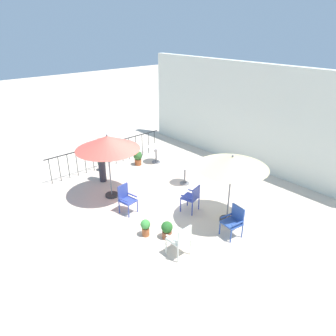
{
  "coord_description": "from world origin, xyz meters",
  "views": [
    {
      "loc": [
        7.2,
        -6.08,
        5.46
      ],
      "look_at": [
        0.0,
        0.23,
        1.04
      ],
      "focal_mm": 33.53,
      "sensor_mm": 36.0,
      "label": 1
    }
  ],
  "objects_px": {
    "patio_chair_2": "(126,197)",
    "potted_plant_3": "(145,227)",
    "patio_chair_1": "(192,196)",
    "potted_plant_0": "(167,229)",
    "potted_plant_1": "(102,165)",
    "patio_chair_0": "(181,238)",
    "potted_plant_2": "(138,157)",
    "cafe_table_0": "(185,171)",
    "patio_chair_3": "(234,220)",
    "cafe_table_1": "(156,151)",
    "patio_umbrella_1": "(107,143)",
    "standing_person": "(101,159)",
    "patio_umbrella_0": "(232,163)"
  },
  "relations": [
    {
      "from": "patio_umbrella_1",
      "to": "potted_plant_0",
      "type": "relative_size",
      "value": 4.37
    },
    {
      "from": "potted_plant_2",
      "to": "patio_chair_2",
      "type": "bearing_deg",
      "value": -42.0
    },
    {
      "from": "patio_umbrella_0",
      "to": "cafe_table_1",
      "type": "relative_size",
      "value": 2.91
    },
    {
      "from": "patio_chair_3",
      "to": "potted_plant_2",
      "type": "distance_m",
      "value": 5.78
    },
    {
      "from": "potted_plant_2",
      "to": "potted_plant_3",
      "type": "xyz_separation_m",
      "value": [
        4.1,
        -2.75,
        -0.05
      ]
    },
    {
      "from": "potted_plant_0",
      "to": "potted_plant_1",
      "type": "distance_m",
      "value": 5.21
    },
    {
      "from": "patio_chair_3",
      "to": "standing_person",
      "type": "xyz_separation_m",
      "value": [
        -5.37,
        -1.03,
        0.39
      ]
    },
    {
      "from": "potted_plant_0",
      "to": "patio_umbrella_1",
      "type": "bearing_deg",
      "value": 178.27
    },
    {
      "from": "patio_chair_0",
      "to": "potted_plant_0",
      "type": "height_order",
      "value": "patio_chair_0"
    },
    {
      "from": "potted_plant_2",
      "to": "standing_person",
      "type": "xyz_separation_m",
      "value": [
        0.34,
        -1.9,
        0.56
      ]
    },
    {
      "from": "cafe_table_0",
      "to": "patio_chair_1",
      "type": "bearing_deg",
      "value": -37.09
    },
    {
      "from": "patio_umbrella_0",
      "to": "patio_chair_2",
      "type": "relative_size",
      "value": 2.35
    },
    {
      "from": "patio_chair_1",
      "to": "cafe_table_0",
      "type": "bearing_deg",
      "value": 142.91
    },
    {
      "from": "patio_umbrella_1",
      "to": "patio_chair_2",
      "type": "relative_size",
      "value": 2.44
    },
    {
      "from": "patio_chair_0",
      "to": "potted_plant_1",
      "type": "xyz_separation_m",
      "value": [
        -5.92,
        1.17,
        -0.3
      ]
    },
    {
      "from": "cafe_table_1",
      "to": "patio_chair_3",
      "type": "relative_size",
      "value": 0.83
    },
    {
      "from": "cafe_table_1",
      "to": "potted_plant_2",
      "type": "height_order",
      "value": "cafe_table_1"
    },
    {
      "from": "patio_chair_0",
      "to": "patio_chair_2",
      "type": "bearing_deg",
      "value": 176.71
    },
    {
      "from": "patio_chair_2",
      "to": "potted_plant_1",
      "type": "bearing_deg",
      "value": 162.72
    },
    {
      "from": "patio_chair_2",
      "to": "patio_umbrella_0",
      "type": "bearing_deg",
      "value": 39.1
    },
    {
      "from": "patio_chair_0",
      "to": "potted_plant_2",
      "type": "xyz_separation_m",
      "value": [
        -5.37,
        2.6,
        -0.2
      ]
    },
    {
      "from": "patio_chair_2",
      "to": "potted_plant_3",
      "type": "relative_size",
      "value": 1.81
    },
    {
      "from": "patio_chair_2",
      "to": "potted_plant_0",
      "type": "distance_m",
      "value": 1.88
    },
    {
      "from": "patio_chair_2",
      "to": "standing_person",
      "type": "bearing_deg",
      "value": 166.99
    },
    {
      "from": "potted_plant_2",
      "to": "patio_chair_0",
      "type": "bearing_deg",
      "value": -25.79
    },
    {
      "from": "cafe_table_0",
      "to": "potted_plant_1",
      "type": "bearing_deg",
      "value": -150.95
    },
    {
      "from": "patio_chair_0",
      "to": "standing_person",
      "type": "bearing_deg",
      "value": 172.07
    },
    {
      "from": "patio_umbrella_0",
      "to": "potted_plant_0",
      "type": "relative_size",
      "value": 4.21
    },
    {
      "from": "cafe_table_1",
      "to": "patio_chair_2",
      "type": "height_order",
      "value": "patio_chair_2"
    },
    {
      "from": "cafe_table_0",
      "to": "potted_plant_1",
      "type": "relative_size",
      "value": 1.58
    },
    {
      "from": "potted_plant_0",
      "to": "potted_plant_3",
      "type": "height_order",
      "value": "potted_plant_0"
    },
    {
      "from": "potted_plant_0",
      "to": "patio_umbrella_0",
      "type": "bearing_deg",
      "value": 73.07
    },
    {
      "from": "cafe_table_0",
      "to": "standing_person",
      "type": "bearing_deg",
      "value": -135.35
    },
    {
      "from": "patio_umbrella_1",
      "to": "patio_chair_0",
      "type": "xyz_separation_m",
      "value": [
        3.82,
        -0.33,
        -1.42
      ]
    },
    {
      "from": "patio_chair_3",
      "to": "potted_plant_0",
      "type": "distance_m",
      "value": 1.89
    },
    {
      "from": "potted_plant_1",
      "to": "patio_chair_0",
      "type": "bearing_deg",
      "value": -11.15
    },
    {
      "from": "potted_plant_0",
      "to": "patio_chair_3",
      "type": "bearing_deg",
      "value": 52.99
    },
    {
      "from": "patio_umbrella_1",
      "to": "patio_chair_2",
      "type": "bearing_deg",
      "value": -8.42
    },
    {
      "from": "patio_chair_3",
      "to": "potted_plant_2",
      "type": "height_order",
      "value": "patio_chair_3"
    },
    {
      "from": "potted_plant_0",
      "to": "patio_chair_2",
      "type": "bearing_deg",
      "value": -177.52
    },
    {
      "from": "patio_umbrella_1",
      "to": "cafe_table_0",
      "type": "bearing_deg",
      "value": 68.69
    },
    {
      "from": "patio_chair_0",
      "to": "patio_chair_3",
      "type": "distance_m",
      "value": 1.76
    },
    {
      "from": "patio_umbrella_0",
      "to": "patio_chair_2",
      "type": "height_order",
      "value": "patio_umbrella_0"
    },
    {
      "from": "patio_umbrella_0",
      "to": "potted_plant_1",
      "type": "bearing_deg",
      "value": -170.3
    },
    {
      "from": "cafe_table_0",
      "to": "patio_chair_1",
      "type": "xyz_separation_m",
      "value": [
        1.52,
        -1.15,
        0.02
      ]
    },
    {
      "from": "patio_chair_0",
      "to": "patio_chair_1",
      "type": "relative_size",
      "value": 1.03
    },
    {
      "from": "patio_chair_2",
      "to": "potted_plant_3",
      "type": "height_order",
      "value": "patio_chair_2"
    },
    {
      "from": "patio_chair_1",
      "to": "potted_plant_0",
      "type": "xyz_separation_m",
      "value": [
        0.52,
        -1.5,
        -0.26
      ]
    },
    {
      "from": "patio_umbrella_1",
      "to": "patio_chair_0",
      "type": "distance_m",
      "value": 4.09
    },
    {
      "from": "patio_umbrella_1",
      "to": "potted_plant_2",
      "type": "height_order",
      "value": "patio_umbrella_1"
    }
  ]
}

